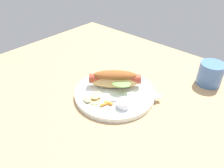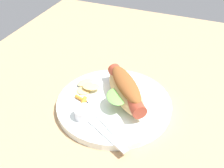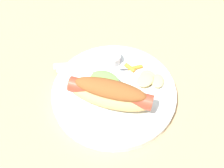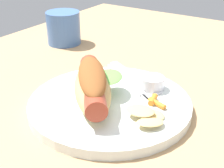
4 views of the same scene
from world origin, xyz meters
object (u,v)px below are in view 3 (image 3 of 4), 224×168
Objects in this scene: knife at (88,64)px; chips_pile at (150,79)px; fork at (94,70)px; plate at (114,93)px; sauce_ramekin at (112,58)px; carrot_garnish at (132,68)px; hot_dog at (110,93)px.

chips_pile is at bearing -24.93° from knife.
fork is 0.95× the size of knife.
sauce_ramekin is (7.04, -4.05, 1.91)cm from plate.
plate is 6.46× the size of sauce_ramekin.
carrot_garnish is (-4.33, -2.65, -0.67)cm from sauce_ramekin.
chips_pile is (-9.01, -3.73, -0.41)cm from sauce_ramekin.
plate is at bearing 150.11° from sauce_ramekin.
hot_dog is 10.13cm from carrot_garnish.
knife is at bearing 132.96° from hot_dog.
chips_pile is at bearing 48.30° from hot_dog.
sauce_ramekin is (8.75, -6.13, -1.78)cm from hot_dog.
plate is 7.13cm from fork.
sauce_ramekin is 0.28× the size of fork.
knife is at bearing 65.65° from sauce_ramekin.
hot_dog is 10.83cm from sauce_ramekin.
hot_dog reaches higher than chips_pile.
plate is at bearing 89.12° from hot_dog.
chips_pile reaches higher than carrot_garnish.
hot_dog is 10.11cm from chips_pile.
fork and knife have the same top height.
plate is 1.58× the size of hot_dog.
fork is at bearing 5.75° from plate.
hot_dog is at bearing -65.64° from fork.
hot_dog is at bearing 88.49° from chips_pile.
chips_pile is at bearing -166.96° from carrot_garnish.
chips_pile is (-1.97, -7.78, 1.51)cm from plate.
plate is at bearing -50.93° from fork.
sauce_ramekin is at bearing 33.52° from fork.
knife is (9.22, 0.77, 0.98)cm from plate.
chips_pile is at bearing -13.34° from fork.
plate is at bearing 75.81° from chips_pile.
sauce_ramekin is 1.18× the size of carrot_garnish.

